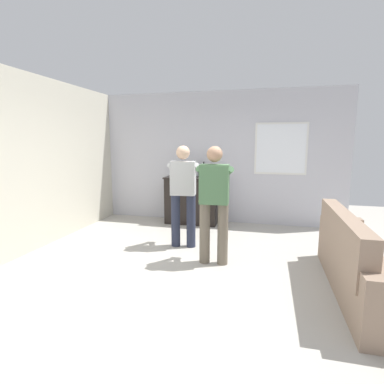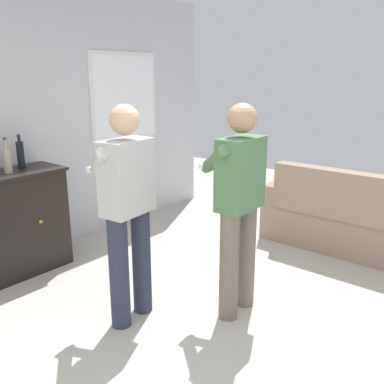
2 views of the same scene
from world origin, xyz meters
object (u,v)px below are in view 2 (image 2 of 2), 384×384
at_px(sideboard_cabinet, 6,226).
at_px(bottle_wine_green, 7,160).
at_px(person_standing_left, 127,205).
at_px(person_standing_right, 238,201).
at_px(bottle_liquor_amber, 21,154).
at_px(couch, 365,226).

distance_m(sideboard_cabinet, bottle_wine_green, 0.63).
bearing_deg(sideboard_cabinet, person_standing_left, -80.96).
bearing_deg(person_standing_right, bottle_wine_green, 111.44).
bearing_deg(person_standing_left, bottle_liquor_amber, 89.29).
bearing_deg(couch, person_standing_right, 165.65).
height_order(couch, person_standing_left, person_standing_left).
height_order(sideboard_cabinet, person_standing_left, person_standing_left).
bearing_deg(person_standing_left, bottle_wine_green, 96.58).
bearing_deg(person_standing_right, sideboard_cabinet, 112.72).
relative_size(couch, sideboard_cabinet, 1.98).
bearing_deg(person_standing_right, couch, -14.35).
height_order(bottle_wine_green, bottle_liquor_amber, bottle_liquor_amber).
distance_m(bottle_liquor_amber, person_standing_left, 1.52).
bearing_deg(bottle_wine_green, couch, -44.00).
xyz_separation_m(bottle_wine_green, bottle_liquor_amber, (0.18, 0.09, 0.01)).
height_order(sideboard_cabinet, bottle_liquor_amber, bottle_liquor_amber).
distance_m(couch, bottle_wine_green, 3.59).
xyz_separation_m(bottle_wine_green, person_standing_right, (0.78, -1.99, -0.19)).
height_order(bottle_wine_green, person_standing_left, person_standing_left).
bearing_deg(sideboard_cabinet, person_standing_right, -67.28).
bearing_deg(person_standing_right, person_standing_left, 136.83).
distance_m(bottle_liquor_amber, person_standing_right, 2.18).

